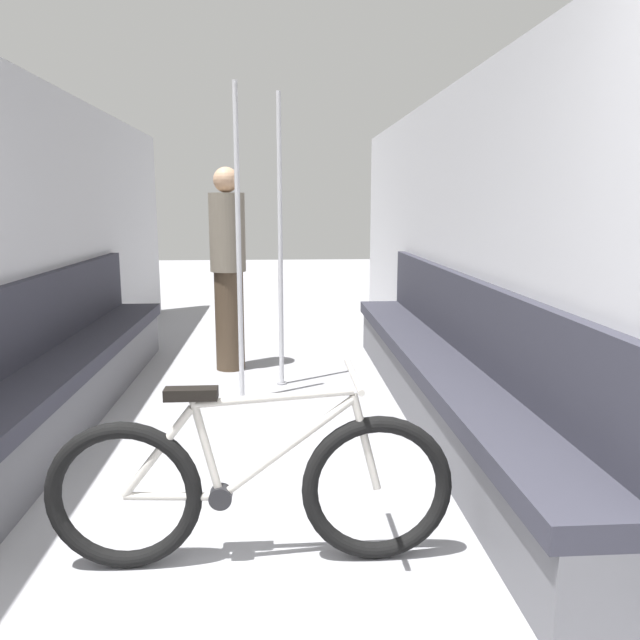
% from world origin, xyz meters
% --- Properties ---
extents(wall_left, '(0.10, 8.95, 2.24)m').
position_xyz_m(wall_left, '(-1.46, 2.88, 1.12)').
color(wall_left, '#B2B2B7').
rests_on(wall_left, ground).
extents(wall_right, '(0.10, 8.95, 2.24)m').
position_xyz_m(wall_right, '(1.46, 2.88, 1.12)').
color(wall_right, '#B2B2B7').
rests_on(wall_right, ground).
extents(bench_seat_row_left, '(0.43, 4.38, 0.95)m').
position_xyz_m(bench_seat_row_left, '(-1.22, 2.83, 0.31)').
color(bench_seat_row_left, '#5B5B60').
rests_on(bench_seat_row_left, ground).
extents(bench_seat_row_right, '(0.43, 4.38, 0.95)m').
position_xyz_m(bench_seat_row_right, '(1.22, 2.83, 0.31)').
color(bench_seat_row_right, '#5B5B60').
rests_on(bench_seat_row_right, ground).
extents(bicycle, '(1.59, 0.46, 0.78)m').
position_xyz_m(bicycle, '(0.06, 1.26, 0.32)').
color(bicycle, black).
rests_on(bicycle, ground).
extents(grab_pole_near, '(0.08, 0.08, 2.22)m').
position_xyz_m(grab_pole_near, '(-0.10, 3.38, 1.08)').
color(grab_pole_near, gray).
rests_on(grab_pole_near, ground).
extents(grab_pole_far, '(0.08, 0.08, 2.22)m').
position_xyz_m(grab_pole_far, '(0.19, 3.77, 1.08)').
color(grab_pole_far, gray).
rests_on(grab_pole_far, ground).
extents(passenger_standing, '(0.30, 0.30, 1.71)m').
position_xyz_m(passenger_standing, '(-0.25, 4.27, 0.88)').
color(passenger_standing, '#473828').
rests_on(passenger_standing, ground).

